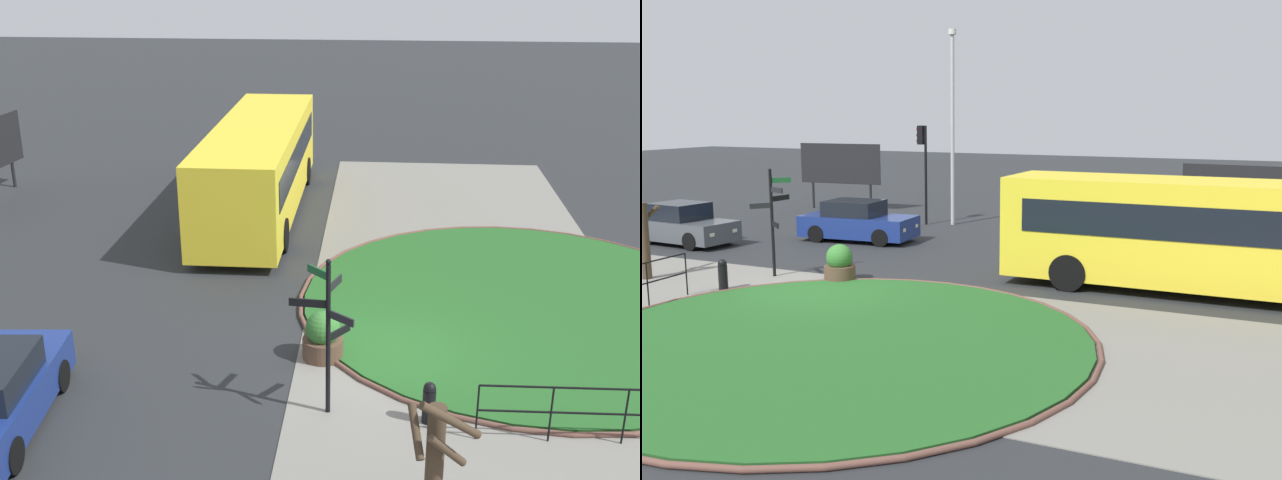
% 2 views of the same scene
% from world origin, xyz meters
% --- Properties ---
extents(ground, '(120.00, 120.00, 0.00)m').
position_xyz_m(ground, '(0.00, 0.00, 0.00)').
color(ground, '#282B2D').
extents(sidewalk_paving, '(32.00, 7.95, 0.02)m').
position_xyz_m(sidewalk_paving, '(0.00, -2.03, 0.01)').
color(sidewalk_paving, gray).
rests_on(sidewalk_paving, ground).
extents(grass_island, '(10.86, 10.86, 0.10)m').
position_xyz_m(grass_island, '(2.70, -3.35, 0.05)').
color(grass_island, '#235B23').
rests_on(grass_island, ground).
extents(grass_kerb_ring, '(11.17, 11.17, 0.11)m').
position_xyz_m(grass_kerb_ring, '(2.70, -3.35, 0.06)').
color(grass_kerb_ring, brown).
rests_on(grass_kerb_ring, ground).
extents(signpost_directional, '(0.97, 1.21, 3.15)m').
position_xyz_m(signpost_directional, '(-2.32, 1.15, 1.84)').
color(signpost_directional, black).
rests_on(signpost_directional, ground).
extents(bollard_foreground, '(0.25, 0.25, 0.85)m').
position_xyz_m(bollard_foreground, '(-2.56, -0.74, 0.44)').
color(bollard_foreground, black).
rests_on(bollard_foreground, ground).
extents(bus_yellow, '(10.75, 2.67, 2.98)m').
position_xyz_m(bus_yellow, '(9.31, 4.23, 1.61)').
color(bus_yellow, yellow).
rests_on(bus_yellow, ground).
extents(car_near_lane, '(4.31, 2.14, 1.50)m').
position_xyz_m(car_near_lane, '(-3.40, 7.23, 0.69)').
color(car_near_lane, navy).
rests_on(car_near_lane, ground).
extents(car_far_lane, '(4.03, 2.00, 1.49)m').
position_xyz_m(car_far_lane, '(-8.76, 4.03, 0.67)').
color(car_far_lane, '#474C51').
rests_on(car_far_lane, ground).
extents(traffic_light_near, '(0.49, 0.27, 4.14)m').
position_xyz_m(traffic_light_near, '(-3.03, 11.77, 3.02)').
color(traffic_light_near, black).
rests_on(traffic_light_near, ground).
extents(lamppost_tall, '(0.32, 0.32, 8.01)m').
position_xyz_m(lamppost_tall, '(-1.86, 12.20, 4.30)').
color(lamppost_tall, '#B7B7BC').
rests_on(lamppost_tall, ground).
extents(billboard_left, '(4.29, 0.49, 3.19)m').
position_xyz_m(billboard_left, '(-8.87, 14.34, 2.16)').
color(billboard_left, black).
rests_on(billboard_left, ground).
extents(billboard_right, '(4.97, 0.71, 2.74)m').
position_xyz_m(billboard_right, '(9.67, 13.87, 1.80)').
color(billboard_right, black).
rests_on(billboard_right, ground).
extents(planter_near_signpost, '(0.88, 0.88, 1.08)m').
position_xyz_m(planter_near_signpost, '(-0.28, 1.40, 0.49)').
color(planter_near_signpost, brown).
rests_on(planter_near_signpost, ground).
extents(street_tree_bare, '(0.91, 1.04, 2.63)m').
position_xyz_m(street_tree_bare, '(-5.53, -0.64, 1.27)').
color(street_tree_bare, '#423323').
rests_on(street_tree_bare, ground).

